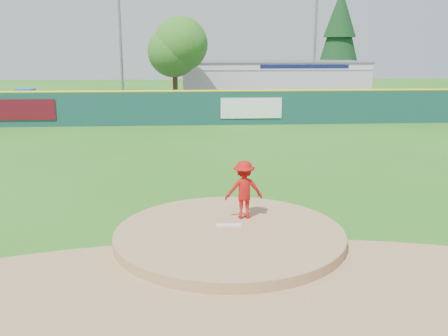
{
  "coord_description": "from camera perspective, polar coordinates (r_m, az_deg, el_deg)",
  "views": [
    {
      "loc": [
        -0.86,
        -11.2,
        4.54
      ],
      "look_at": [
        0.0,
        2.0,
        1.3
      ],
      "focal_mm": 40.0,
      "sensor_mm": 36.0,
      "label": 1
    }
  ],
  "objects": [
    {
      "name": "ground",
      "position": [
        12.12,
        0.62,
        -8.24
      ],
      "size": [
        120.0,
        120.0,
        0.0
      ],
      "primitive_type": "plane",
      "color": "#286B19",
      "rests_on": "ground"
    },
    {
      "name": "pitchers_mound",
      "position": [
        12.12,
        0.62,
        -8.24
      ],
      "size": [
        5.5,
        5.5,
        0.5
      ],
      "primitive_type": "cylinder",
      "color": "#9E774C",
      "rests_on": "ground"
    },
    {
      "name": "pitching_rubber",
      "position": [
        12.3,
        0.52,
        -6.55
      ],
      "size": [
        0.6,
        0.15,
        0.04
      ],
      "primitive_type": "cube",
      "color": "white",
      "rests_on": "pitchers_mound"
    },
    {
      "name": "infield_dirt_arc",
      "position": [
        9.41,
        2.05,
        -15.05
      ],
      "size": [
        15.4,
        15.4,
        0.01
      ],
      "primitive_type": "cylinder",
      "color": "#9E774C",
      "rests_on": "ground"
    },
    {
      "name": "parking_lot",
      "position": [
        38.48,
        -2.44,
        6.98
      ],
      "size": [
        44.0,
        16.0,
        0.02
      ],
      "primitive_type": "cube",
      "color": "#38383A",
      "rests_on": "ground"
    },
    {
      "name": "pitcher",
      "position": [
        12.67,
        2.29,
        -2.48
      ],
      "size": [
        1.01,
        0.63,
        1.5
      ],
      "primitive_type": "imported",
      "rotation": [
        0.0,
        0.0,
        3.22
      ],
      "color": "#B10F0F",
      "rests_on": "pitchers_mound"
    },
    {
      "name": "van",
      "position": [
        34.96,
        3.97,
        7.29
      ],
      "size": [
        4.71,
        3.08,
        1.2
      ],
      "primitive_type": "imported",
      "rotation": [
        0.0,
        0.0,
        1.84
      ],
      "color": "silver",
      "rests_on": "parking_lot"
    },
    {
      "name": "pool_building_grp",
      "position": [
        43.83,
        5.37,
        9.93
      ],
      "size": [
        15.2,
        8.2,
        3.31
      ],
      "color": "silver",
      "rests_on": "ground"
    },
    {
      "name": "fence_banners",
      "position": [
        29.5,
        -9.69,
        6.67
      ],
      "size": [
        16.7,
        0.04,
        1.2
      ],
      "color": "#550C16",
      "rests_on": "ground"
    },
    {
      "name": "playground_slide",
      "position": [
        37.51,
        -21.66,
        7.16
      ],
      "size": [
        1.09,
        3.06,
        1.69
      ],
      "color": "blue",
      "rests_on": "ground"
    },
    {
      "name": "outfield_fence",
      "position": [
        29.42,
        -2.04,
        7.01
      ],
      "size": [
        40.0,
        0.14,
        2.07
      ],
      "color": "#13403C",
      "rests_on": "ground"
    },
    {
      "name": "deciduous_tree",
      "position": [
        36.22,
        -5.69,
        13.71
      ],
      "size": [
        5.6,
        5.6,
        7.36
      ],
      "color": "#382314",
      "rests_on": "ground"
    },
    {
      "name": "conifer_tree",
      "position": [
        49.21,
        13.06,
        14.58
      ],
      "size": [
        4.4,
        4.4,
        9.5
      ],
      "color": "#382314",
      "rests_on": "ground"
    },
    {
      "name": "light_pole_left",
      "position": [
        38.58,
        -11.83,
        15.72
      ],
      "size": [
        1.75,
        0.25,
        11.0
      ],
      "color": "gray",
      "rests_on": "ground"
    },
    {
      "name": "light_pole_right",
      "position": [
        41.41,
        10.41,
        14.93
      ],
      "size": [
        1.75,
        0.25,
        10.0
      ],
      "color": "gray",
      "rests_on": "ground"
    }
  ]
}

